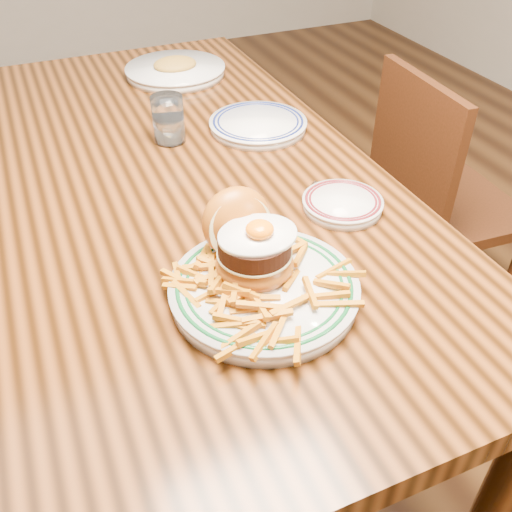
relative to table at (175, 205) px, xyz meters
name	(u,v)px	position (x,y,z in m)	size (l,w,h in m)	color
floor	(194,392)	(0.00, 0.00, -0.66)	(6.00, 6.00, 0.00)	black
table	(175,205)	(0.00, 0.00, 0.00)	(0.85, 1.60, 0.75)	black
chair_right	(435,199)	(0.81, 0.06, -0.22)	(0.41, 0.41, 0.82)	#3F1C0D
main_plate	(259,272)	(0.02, -0.43, 0.13)	(0.30, 0.31, 0.15)	silver
side_plate	(343,203)	(0.26, -0.27, 0.10)	(0.16, 0.16, 0.02)	silver
rear_plate	(258,124)	(0.25, 0.11, 0.10)	(0.24, 0.24, 0.03)	silver
water_glass	(169,122)	(0.04, 0.13, 0.14)	(0.07, 0.07, 0.11)	white
far_plate	(175,70)	(0.17, 0.52, 0.11)	(0.29, 0.29, 0.05)	silver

